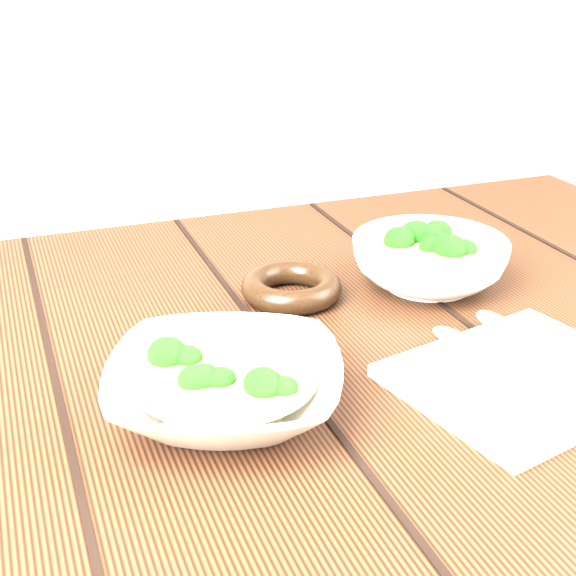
% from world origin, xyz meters
% --- Properties ---
extents(table, '(1.20, 0.80, 0.75)m').
position_xyz_m(table, '(0.00, 0.00, 0.63)').
color(table, '#341D0F').
rests_on(table, ground).
extents(soup_bowl_front, '(0.25, 0.25, 0.05)m').
position_xyz_m(soup_bowl_front, '(-0.09, -0.09, 0.78)').
color(soup_bowl_front, white).
rests_on(soup_bowl_front, table).
extents(soup_bowl_back, '(0.18, 0.18, 0.06)m').
position_xyz_m(soup_bowl_back, '(0.19, 0.08, 0.78)').
color(soup_bowl_back, white).
rests_on(soup_bowl_back, table).
extents(trivet, '(0.14, 0.14, 0.03)m').
position_xyz_m(trivet, '(0.04, 0.10, 0.76)').
color(trivet, black).
rests_on(trivet, table).
extents(napkin, '(0.24, 0.21, 0.01)m').
position_xyz_m(napkin, '(0.16, -0.14, 0.76)').
color(napkin, '#BAAD9B').
rests_on(napkin, table).
extents(spoon_left, '(0.04, 0.17, 0.01)m').
position_xyz_m(spoon_left, '(0.14, -0.09, 0.76)').
color(spoon_left, '#9D978B').
rests_on(spoon_left, napkin).
extents(spoon_right, '(0.03, 0.17, 0.01)m').
position_xyz_m(spoon_right, '(0.19, -0.08, 0.76)').
color(spoon_right, '#9D978B').
rests_on(spoon_right, napkin).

